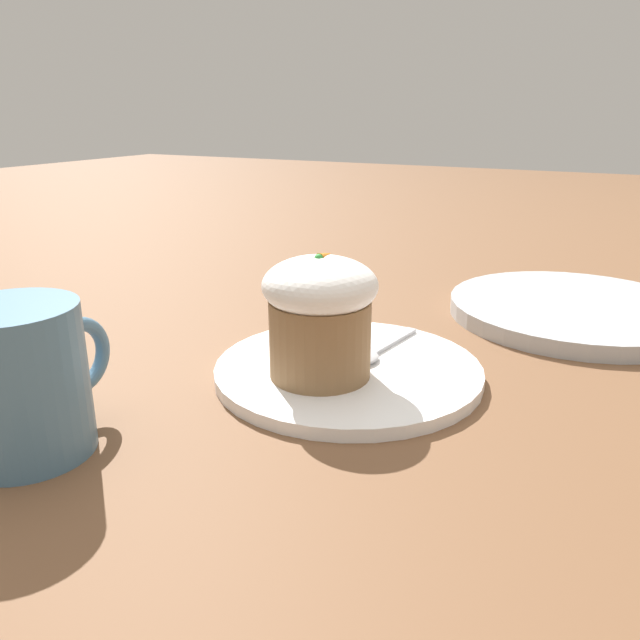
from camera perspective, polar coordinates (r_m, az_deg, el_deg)
The scene contains 6 objects.
ground_plane at distance 0.55m, azimuth 2.57°, elevation -5.14°, with size 4.00×4.00×0.00m, color brown.
dessert_plate at distance 0.55m, azimuth 2.58°, elevation -4.61°, with size 0.23×0.23×0.01m.
carrot_cake at distance 0.51m, azimuth 0.00°, elevation 0.59°, with size 0.09×0.09×0.10m.
spoon at distance 0.56m, azimuth 4.61°, elevation -2.99°, with size 0.12×0.04×0.01m.
coffee_cup at distance 0.46m, azimuth -25.56°, elevation -5.01°, with size 0.12×0.09×0.10m.
side_plate at distance 0.75m, azimuth 22.28°, elevation 0.89°, with size 0.27×0.27×0.02m.
Camera 1 is at (-0.46, -0.21, 0.22)m, focal length 35.00 mm.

